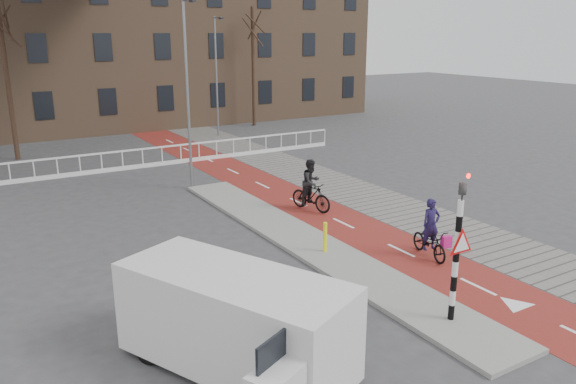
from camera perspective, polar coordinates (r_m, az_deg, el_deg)
ground at (r=15.57m, az=12.26°, el=-9.27°), size 120.00×120.00×0.00m
bike_lane at (r=23.99m, az=-1.48°, el=0.16°), size 2.50×60.00×0.01m
sidewalk at (r=25.44m, az=4.01°, el=1.05°), size 3.00×60.00×0.01m
curb_island at (r=18.02m, az=1.91°, el=-5.12°), size 1.80×16.00×0.12m
traffic_signal at (r=13.12m, az=16.88°, el=-5.06°), size 0.80×0.80×3.68m
bollard at (r=17.02m, az=3.78°, el=-4.57°), size 0.12×0.12×0.92m
cyclist_near at (r=17.35m, az=14.24°, el=-4.53°), size 0.95×1.80×1.81m
cyclist_far at (r=21.11m, az=2.35°, el=0.26°), size 1.04×1.91×1.97m
van at (r=11.35m, az=-5.42°, el=-12.86°), size 3.75×5.13×2.05m
railing at (r=28.22m, az=-20.34°, el=2.20°), size 28.00×0.10×0.99m
townhouse_row at (r=42.66m, az=-22.79°, el=16.51°), size 46.00×10.00×15.90m
tree_mid at (r=32.62m, az=-26.65°, el=10.38°), size 0.25×0.25×8.59m
tree_right at (r=40.55m, az=-3.53°, el=12.51°), size 0.25×0.25×8.21m
streetlight_near at (r=23.90m, az=-10.16°, el=9.42°), size 0.12×0.12×7.82m
streetlight_right at (r=36.65m, az=-7.28°, el=11.46°), size 0.12×0.12×7.47m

